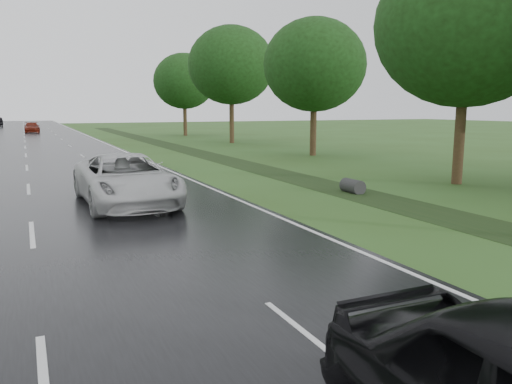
{
  "coord_description": "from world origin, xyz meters",
  "views": [
    {
      "loc": [
        -0.0,
        -5.85,
        3.27
      ],
      "look_at": [
        4.9,
        4.72,
        1.3
      ],
      "focal_mm": 35.0,
      "sensor_mm": 36.0,
      "label": 1
    }
  ],
  "objects": [
    {
      "name": "road",
      "position": [
        0.0,
        45.0,
        0.02
      ],
      "size": [
        14.0,
        180.0,
        0.04
      ],
      "primitive_type": "cube",
      "color": "black",
      "rests_on": "ground"
    },
    {
      "name": "far_car_red",
      "position": [
        1.0,
        67.4,
        0.71
      ],
      "size": [
        1.88,
        4.63,
        1.34
      ],
      "primitive_type": "imported",
      "rotation": [
        0.0,
        0.0,
        -0.0
      ],
      "color": "maroon",
      "rests_on": "road"
    },
    {
      "name": "center_line",
      "position": [
        0.0,
        45.0,
        0.04
      ],
      "size": [
        0.12,
        180.0,
        0.01
      ],
      "primitive_type": "cube",
      "color": "silver",
      "rests_on": "road"
    },
    {
      "name": "drainage_ditch",
      "position": [
        11.5,
        18.71,
        0.04
      ],
      "size": [
        2.2,
        120.0,
        0.56
      ],
      "color": "black",
      "rests_on": "ground"
    },
    {
      "name": "edge_stripe_east",
      "position": [
        6.75,
        45.0,
        0.04
      ],
      "size": [
        0.12,
        180.0,
        0.01
      ],
      "primitive_type": "cube",
      "color": "silver",
      "rests_on": "road"
    },
    {
      "name": "tree_east_d",
      "position": [
        17.8,
        38.0,
        7.15
      ],
      "size": [
        8.0,
        8.0,
        10.76
      ],
      "color": "#3E2719",
      "rests_on": "ground"
    },
    {
      "name": "tree_east_f",
      "position": [
        17.5,
        52.0,
        6.37
      ],
      "size": [
        7.2,
        7.2,
        9.62
      ],
      "color": "#3E2719",
      "rests_on": "ground"
    },
    {
      "name": "tree_east_b",
      "position": [
        17.0,
        10.0,
        6.68
      ],
      "size": [
        7.6,
        7.6,
        10.11
      ],
      "color": "#3E2719",
      "rests_on": "ground"
    },
    {
      "name": "white_pickup",
      "position": [
        3.0,
        11.06,
        0.89
      ],
      "size": [
        2.95,
        6.17,
        1.7
      ],
      "primitive_type": "imported",
      "rotation": [
        0.0,
        0.0,
        0.02
      ],
      "color": "silver",
      "rests_on": "road"
    },
    {
      "name": "tree_east_c",
      "position": [
        18.2,
        24.0,
        6.14
      ],
      "size": [
        7.0,
        7.0,
        9.29
      ],
      "color": "#3E2719",
      "rests_on": "ground"
    }
  ]
}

